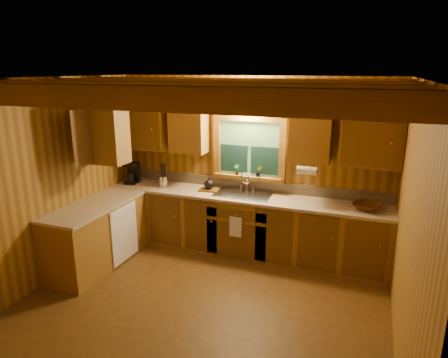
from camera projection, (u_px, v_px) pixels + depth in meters
room at (198, 202)px, 4.31m from camera, size 4.20×4.20×4.20m
ceiling_beams at (196, 90)px, 3.99m from camera, size 4.20×2.54×0.18m
base_cabinets at (204, 228)px, 5.87m from camera, size 4.20×2.22×0.86m
countertop at (205, 199)px, 5.75m from camera, size 4.20×2.24×0.04m
backsplash at (249, 184)px, 6.09m from camera, size 4.20×0.02×0.16m
dishwasher_panel at (124, 234)px, 5.65m from camera, size 0.02×0.60×0.80m
upper_cabinets at (202, 131)px, 5.64m from camera, size 4.19×1.77×0.78m
window at (249, 150)px, 5.93m from camera, size 1.12×0.08×1.00m
window_sill at (248, 177)px, 6.00m from camera, size 1.06×0.14×0.04m
wall_sconce at (247, 107)px, 5.65m from camera, size 0.45×0.21×0.17m
paper_towel_roll at (307, 170)px, 5.36m from camera, size 0.27×0.11×0.11m
dish_towel at (235, 227)px, 5.66m from camera, size 0.18×0.01×0.30m
sink at (243, 198)px, 5.87m from camera, size 0.82×0.48×0.43m
coffee_maker at (132, 173)px, 6.43m from camera, size 0.19×0.24×0.34m
utensil_crock at (163, 181)px, 6.25m from camera, size 0.13×0.13×0.38m
cutting_board at (209, 190)px, 6.05m from camera, size 0.30×0.23×0.03m
teakettle at (209, 184)px, 6.03m from camera, size 0.15×0.15×0.18m
wicker_basket at (367, 206)px, 5.23m from camera, size 0.47×0.47×0.09m
potted_plant_left at (237, 170)px, 6.01m from camera, size 0.08×0.06×0.16m
potted_plant_right at (259, 171)px, 5.91m from camera, size 0.10×0.08×0.16m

